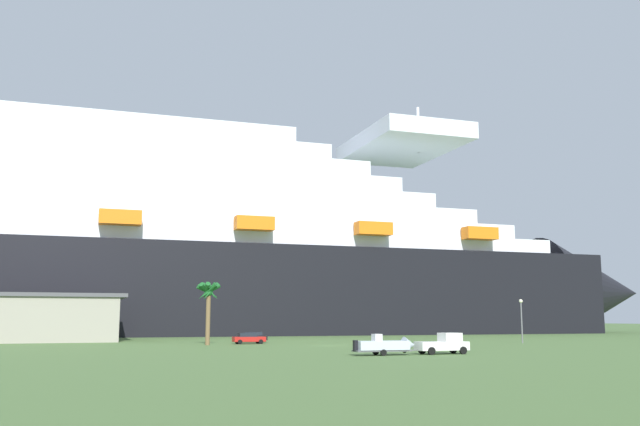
{
  "coord_description": "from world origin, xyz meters",
  "views": [
    {
      "loc": [
        -30.18,
        -91.83,
        3.77
      ],
      "look_at": [
        9.99,
        36.32,
        24.04
      ],
      "focal_mm": 39.07,
      "sensor_mm": 36.0,
      "label": 1
    }
  ],
  "objects_px": {
    "parked_car_red_hatchback": "(249,338)",
    "parked_car_black_coupe": "(252,337)",
    "street_lamp": "(521,314)",
    "palm_tree": "(208,296)",
    "small_boat_on_trailer": "(388,346)",
    "cruise_ship": "(107,248)",
    "pickup_truck": "(444,344)"
  },
  "relations": [
    {
      "from": "parked_car_red_hatchback",
      "to": "parked_car_black_coupe",
      "type": "height_order",
      "value": "same"
    },
    {
      "from": "parked_car_red_hatchback",
      "to": "street_lamp",
      "type": "bearing_deg",
      "value": -13.11
    },
    {
      "from": "cruise_ship",
      "to": "small_boat_on_trailer",
      "type": "height_order",
      "value": "cruise_ship"
    },
    {
      "from": "small_boat_on_trailer",
      "to": "street_lamp",
      "type": "xyz_separation_m",
      "value": [
        32.69,
        25.5,
        3.42
      ]
    },
    {
      "from": "pickup_truck",
      "to": "parked_car_black_coupe",
      "type": "height_order",
      "value": "pickup_truck"
    },
    {
      "from": "small_boat_on_trailer",
      "to": "cruise_ship",
      "type": "bearing_deg",
      "value": 107.06
    },
    {
      "from": "street_lamp",
      "to": "cruise_ship",
      "type": "bearing_deg",
      "value": 133.32
    },
    {
      "from": "small_boat_on_trailer",
      "to": "parked_car_red_hatchback",
      "type": "bearing_deg",
      "value": 101.77
    },
    {
      "from": "palm_tree",
      "to": "parked_car_red_hatchback",
      "type": "relative_size",
      "value": 1.85
    },
    {
      "from": "parked_car_red_hatchback",
      "to": "pickup_truck",
      "type": "bearing_deg",
      "value": -68.22
    },
    {
      "from": "parked_car_red_hatchback",
      "to": "small_boat_on_trailer",
      "type": "bearing_deg",
      "value": -78.23
    },
    {
      "from": "street_lamp",
      "to": "parked_car_red_hatchback",
      "type": "xyz_separation_m",
      "value": [
        -39.94,
        9.3,
        -3.55
      ]
    },
    {
      "from": "small_boat_on_trailer",
      "to": "palm_tree",
      "type": "relative_size",
      "value": 0.88
    },
    {
      "from": "small_boat_on_trailer",
      "to": "pickup_truck",
      "type": "bearing_deg",
      "value": 2.86
    },
    {
      "from": "pickup_truck",
      "to": "parked_car_black_coupe",
      "type": "distance_m",
      "value": 42.68
    },
    {
      "from": "street_lamp",
      "to": "parked_car_red_hatchback",
      "type": "bearing_deg",
      "value": 166.89
    },
    {
      "from": "small_boat_on_trailer",
      "to": "parked_car_red_hatchback",
      "type": "height_order",
      "value": "small_boat_on_trailer"
    },
    {
      "from": "small_boat_on_trailer",
      "to": "palm_tree",
      "type": "distance_m",
      "value": 35.05
    },
    {
      "from": "street_lamp",
      "to": "parked_car_red_hatchback",
      "type": "relative_size",
      "value": 1.38
    },
    {
      "from": "parked_car_red_hatchback",
      "to": "parked_car_black_coupe",
      "type": "xyz_separation_m",
      "value": [
        1.93,
        6.53,
        0.0
      ]
    },
    {
      "from": "parked_car_black_coupe",
      "to": "cruise_ship",
      "type": "bearing_deg",
      "value": 114.73
    },
    {
      "from": "cruise_ship",
      "to": "parked_car_black_coupe",
      "type": "height_order",
      "value": "cruise_ship"
    },
    {
      "from": "palm_tree",
      "to": "street_lamp",
      "type": "distance_m",
      "value": 46.86
    },
    {
      "from": "palm_tree",
      "to": "parked_car_red_hatchback",
      "type": "distance_m",
      "value": 9.29
    },
    {
      "from": "street_lamp",
      "to": "parked_car_black_coupe",
      "type": "distance_m",
      "value": 41.32
    },
    {
      "from": "small_boat_on_trailer",
      "to": "street_lamp",
      "type": "distance_m",
      "value": 41.6
    },
    {
      "from": "parked_car_red_hatchback",
      "to": "parked_car_black_coupe",
      "type": "bearing_deg",
      "value": 73.5
    },
    {
      "from": "cruise_ship",
      "to": "parked_car_black_coupe",
      "type": "distance_m",
      "value": 55.64
    },
    {
      "from": "pickup_truck",
      "to": "small_boat_on_trailer",
      "type": "xyz_separation_m",
      "value": [
        -6.52,
        -0.33,
        -0.08
      ]
    },
    {
      "from": "cruise_ship",
      "to": "parked_car_red_hatchback",
      "type": "distance_m",
      "value": 60.68
    },
    {
      "from": "cruise_ship",
      "to": "street_lamp",
      "type": "bearing_deg",
      "value": -46.68
    },
    {
      "from": "pickup_truck",
      "to": "parked_car_red_hatchback",
      "type": "distance_m",
      "value": 37.13
    }
  ]
}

